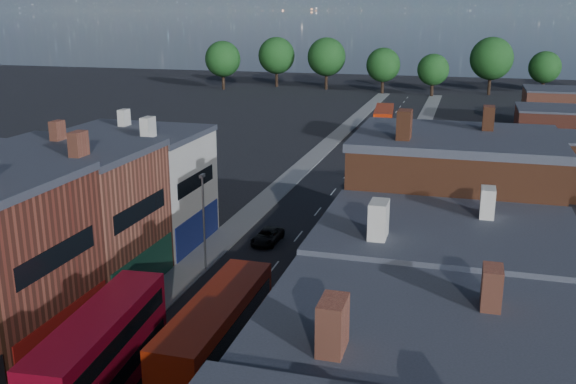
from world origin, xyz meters
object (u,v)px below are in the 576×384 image
Objects in this scene: bus_1 at (217,340)px; car_2 at (267,236)px; bus_2 at (384,123)px; car_3 at (365,188)px; bus_0 at (101,354)px.

bus_1 reaches higher than car_2.
bus_2 is (-0.46, 73.28, 0.11)m from bus_1.
bus_2 reaches higher than car_3.
bus_1 is at bearing -86.85° from car_3.
bus_2 is at bearing 90.18° from bus_1.
car_2 is (1.14, 25.88, -2.12)m from bus_0.
car_2 is (-4.25, 22.78, -2.17)m from bus_1.
bus_0 is at bearing -93.49° from car_3.
bus_0 is 1.00× the size of bus_1.
bus_1 is (5.40, 3.10, 0.05)m from bus_0.
bus_0 is at bearing -150.31° from bus_1.
bus_1 reaches higher than bus_0.
bus_2 is 3.19× the size of car_3.
car_2 is 1.14× the size of car_3.
bus_0 reaches higher than car_3.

